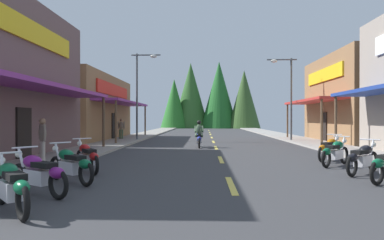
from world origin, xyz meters
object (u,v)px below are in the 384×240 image
(streetlamp_left, at_px, (141,84))
(motorcycle_parked_right_5, at_px, (329,148))
(motorcycle_parked_right_4, at_px, (335,152))
(motorcycle_parked_left_3, at_px, (87,157))
(motorcycle_parked_left_2, at_px, (71,164))
(motorcycle_parked_left_1, at_px, (38,173))
(pedestrian_browsing, at_px, (42,138))
(streetlamp_right, at_px, (286,87))
(motorcycle_parked_right_3, at_px, (363,158))
(pedestrian_by_shop, at_px, (121,128))
(rider_cruising_lead, at_px, (199,136))
(motorcycle_parked_left_0, at_px, (11,185))

(streetlamp_left, relative_size, motorcycle_parked_right_5, 3.82)
(motorcycle_parked_right_4, bearing_deg, motorcycle_parked_left_3, 145.07)
(motorcycle_parked_left_2, bearing_deg, motorcycle_parked_left_1, 124.02)
(motorcycle_parked_right_4, height_order, motorcycle_parked_left_3, same)
(motorcycle_parked_left_1, bearing_deg, motorcycle_parked_right_5, -108.86)
(streetlamp_left, distance_m, pedestrian_browsing, 14.20)
(streetlamp_right, bearing_deg, pedestrian_browsing, -130.81)
(motorcycle_parked_right_3, distance_m, pedestrian_by_shop, 19.65)
(motorcycle_parked_right_4, height_order, pedestrian_browsing, pedestrian_browsing)
(motorcycle_parked_right_3, xyz_separation_m, motorcycle_parked_left_1, (-8.33, -3.19, 0.00))
(motorcycle_parked_right_3, xyz_separation_m, rider_cruising_lead, (-5.02, 9.65, 0.17))
(pedestrian_browsing, bearing_deg, rider_cruising_lead, 15.65)
(motorcycle_parked_left_2, bearing_deg, streetlamp_right, -79.38)
(pedestrian_browsing, bearing_deg, motorcycle_parked_right_4, -38.74)
(motorcycle_parked_left_1, distance_m, pedestrian_by_shop, 19.60)
(motorcycle_parked_left_2, bearing_deg, motorcycle_parked_right_5, -108.86)
(motorcycle_parked_left_1, relative_size, pedestrian_by_shop, 1.11)
(motorcycle_parked_left_0, relative_size, pedestrian_browsing, 0.99)
(streetlamp_left, distance_m, motorcycle_parked_left_1, 19.00)
(motorcycle_parked_right_5, bearing_deg, streetlamp_left, 78.98)
(motorcycle_parked_left_1, relative_size, motorcycle_parked_left_2, 1.08)
(streetlamp_left, xyz_separation_m, motorcycle_parked_right_3, (9.39, -15.42, -3.71))
(motorcycle_parked_right_5, distance_m, motorcycle_parked_left_1, 10.79)
(rider_cruising_lead, bearing_deg, streetlamp_left, 35.55)
(motorcycle_parked_left_1, height_order, motorcycle_parked_left_3, same)
(motorcycle_parked_right_5, height_order, motorcycle_parked_left_3, same)
(streetlamp_right, distance_m, motorcycle_parked_left_3, 18.21)
(motorcycle_parked_left_3, bearing_deg, motorcycle_parked_left_1, 145.38)
(motorcycle_parked_left_2, bearing_deg, streetlamp_left, -46.20)
(motorcycle_parked_left_1, xyz_separation_m, motorcycle_parked_left_3, (-0.04, 3.32, 0.00))
(pedestrian_by_shop, distance_m, pedestrian_browsing, 14.60)
(motorcycle_parked_right_5, bearing_deg, motorcycle_parked_right_3, -143.10)
(motorcycle_parked_left_3, bearing_deg, motorcycle_parked_left_0, 147.32)
(pedestrian_browsing, bearing_deg, motorcycle_parked_right_3, -49.00)
(motorcycle_parked_left_0, bearing_deg, pedestrian_browsing, -21.27)
(motorcycle_parked_right_3, height_order, pedestrian_by_shop, pedestrian_by_shop)
(streetlamp_right, relative_size, motorcycle_parked_left_2, 3.54)
(motorcycle_parked_left_0, height_order, motorcycle_parked_left_3, same)
(motorcycle_parked_left_1, height_order, rider_cruising_lead, rider_cruising_lead)
(motorcycle_parked_left_1, relative_size, rider_cruising_lead, 0.86)
(motorcycle_parked_right_5, bearing_deg, pedestrian_browsing, 139.81)
(streetlamp_left, distance_m, pedestrian_by_shop, 3.74)
(motorcycle_parked_left_2, relative_size, rider_cruising_lead, 0.80)
(motorcycle_parked_left_3, distance_m, pedestrian_browsing, 2.62)
(motorcycle_parked_left_0, bearing_deg, rider_cruising_lead, -54.07)
(motorcycle_parked_left_2, height_order, rider_cruising_lead, rider_cruising_lead)
(motorcycle_parked_left_1, bearing_deg, pedestrian_browsing, -32.61)
(streetlamp_right, xyz_separation_m, pedestrian_browsing, (-11.72, -13.57, -2.98))
(streetlamp_left, relative_size, motorcycle_parked_left_3, 3.59)
(motorcycle_parked_left_3, bearing_deg, rider_cruising_lead, -54.69)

